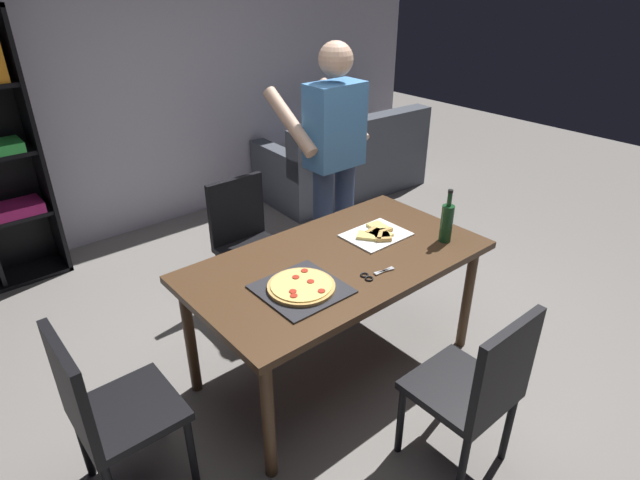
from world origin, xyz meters
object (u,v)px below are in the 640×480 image
at_px(chair_near_camera, 478,386).
at_px(chair_far_side, 246,236).
at_px(dining_table, 338,270).
at_px(wine_bottle, 447,222).
at_px(kitchen_scissors, 373,275).
at_px(chair_left_end, 105,407).
at_px(couch, 345,164).
at_px(person_serving_pizza, 333,158).
at_px(pepperoni_pizza_on_tray, 301,287).

height_order(chair_near_camera, chair_far_side, same).
xyz_separation_m(dining_table, wine_bottle, (0.60, -0.25, 0.19)).
xyz_separation_m(chair_near_camera, kitchen_scissors, (0.02, 0.68, 0.24)).
bearing_deg(kitchen_scissors, chair_near_camera, -91.49).
relative_size(chair_left_end, wine_bottle, 2.85).
bearing_deg(wine_bottle, kitchen_scissors, -179.74).
bearing_deg(chair_left_end, chair_near_camera, -35.57).
xyz_separation_m(chair_near_camera, couch, (1.90, 2.92, -0.21)).
height_order(chair_left_end, wine_bottle, wine_bottle).
bearing_deg(dining_table, chair_near_camera, -90.00).
bearing_deg(chair_far_side, couch, 29.02).
xyz_separation_m(couch, person_serving_pizza, (-1.31, -1.27, 0.70)).
bearing_deg(chair_far_side, pepperoni_pizza_on_tray, -108.15).
height_order(chair_near_camera, wine_bottle, wine_bottle).
height_order(pepperoni_pizza_on_tray, wine_bottle, wine_bottle).
distance_m(chair_left_end, person_serving_pizza, 2.08).
relative_size(chair_near_camera, wine_bottle, 2.85).
xyz_separation_m(dining_table, chair_near_camera, (-0.00, -0.93, -0.16)).
distance_m(chair_far_side, pepperoni_pizza_on_tray, 1.14).
relative_size(chair_far_side, chair_left_end, 1.00).
height_order(chair_left_end, person_serving_pizza, person_serving_pizza).
height_order(couch, kitchen_scissors, couch).
distance_m(person_serving_pizza, pepperoni_pizza_on_tray, 1.27).
xyz_separation_m(chair_left_end, wine_bottle, (1.91, -0.25, 0.36)).
bearing_deg(kitchen_scissors, dining_table, 94.08).
height_order(chair_near_camera, person_serving_pizza, person_serving_pizza).
height_order(couch, person_serving_pizza, person_serving_pizza).
relative_size(pepperoni_pizza_on_tray, wine_bottle, 1.25).
bearing_deg(chair_near_camera, chair_left_end, 144.43).
bearing_deg(wine_bottle, person_serving_pizza, 90.74).
relative_size(couch, kitchen_scissors, 8.83).
bearing_deg(kitchen_scissors, pepperoni_pizza_on_tray, 159.97).
distance_m(chair_far_side, wine_bottle, 1.37).
xyz_separation_m(chair_left_end, couch, (3.20, 1.99, -0.21)).
distance_m(chair_far_side, chair_left_end, 1.61).
distance_m(chair_far_side, kitchen_scissors, 1.21).
height_order(dining_table, wine_bottle, wine_bottle).
xyz_separation_m(chair_near_camera, person_serving_pizza, (0.59, 1.65, 0.49)).
distance_m(couch, person_serving_pizza, 1.95).
height_order(chair_near_camera, kitchen_scissors, chair_near_camera).
xyz_separation_m(dining_table, person_serving_pizza, (0.59, 0.71, 0.32)).
bearing_deg(chair_near_camera, person_serving_pizza, 70.31).
xyz_separation_m(chair_left_end, pepperoni_pizza_on_tray, (0.96, -0.12, 0.25)).
bearing_deg(chair_left_end, dining_table, 0.00).
height_order(person_serving_pizza, wine_bottle, person_serving_pizza).
xyz_separation_m(chair_near_camera, chair_far_side, (0.00, 1.87, 0.00)).
height_order(chair_left_end, kitchen_scissors, chair_left_end).
xyz_separation_m(person_serving_pizza, wine_bottle, (0.01, -0.96, -0.13)).
xyz_separation_m(couch, kitchen_scissors, (-1.88, -2.24, 0.45)).
height_order(person_serving_pizza, kitchen_scissors, person_serving_pizza).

